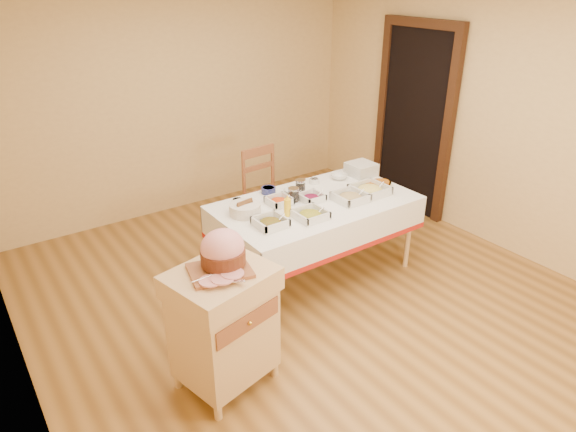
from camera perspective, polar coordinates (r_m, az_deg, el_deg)
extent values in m
plane|color=olive|center=(4.68, 2.22, -9.02)|extent=(5.00, 5.00, 0.00)
plane|color=#DDB977|center=(6.17, -12.03, 12.40)|extent=(4.50, 0.00, 4.50)
plane|color=#DDB977|center=(5.68, 21.18, 10.11)|extent=(0.00, 5.00, 5.00)
cube|color=black|center=(6.24, 13.85, 9.98)|extent=(0.06, 0.90, 2.10)
cube|color=#391F12|center=(5.92, 17.32, 8.74)|extent=(0.08, 0.10, 2.10)
cube|color=#391F12|center=(6.55, 10.46, 11.03)|extent=(0.08, 0.10, 2.10)
cube|color=#391F12|center=(6.04, 14.87, 20.04)|extent=(0.08, 1.10, 0.10)
cube|color=#DAB278|center=(4.68, 3.09, 1.29)|extent=(1.80, 1.00, 0.04)
cylinder|color=#DAB278|center=(4.15, -2.48, -8.11)|extent=(0.05, 0.05, 0.71)
cylinder|color=#DAB278|center=(4.78, -7.96, -3.45)|extent=(0.05, 0.05, 0.71)
cylinder|color=#DAB278|center=(5.09, 13.24, -2.00)|extent=(0.05, 0.05, 0.71)
cylinder|color=#DAB278|center=(5.62, 6.98, 1.23)|extent=(0.05, 0.05, 0.71)
cube|color=white|center=(4.67, 3.10, 1.57)|extent=(1.82, 1.02, 0.01)
cube|color=#DAB278|center=(3.61, -7.12, -12.72)|extent=(0.69, 0.61, 0.64)
cube|color=#DAB278|center=(3.38, -7.48, -7.37)|extent=(0.75, 0.67, 0.16)
cube|color=brown|center=(3.30, -5.19, -12.08)|extent=(0.52, 0.13, 0.13)
sphere|color=gold|center=(3.30, -5.10, -12.17)|extent=(0.03, 0.03, 0.03)
cylinder|color=#DAB278|center=(3.64, -9.00, -20.56)|extent=(0.05, 0.05, 0.11)
cylinder|color=#DAB278|center=(3.93, -11.96, -16.65)|extent=(0.05, 0.05, 0.11)
cylinder|color=#DAB278|center=(3.82, -1.48, -17.43)|extent=(0.05, 0.05, 0.11)
cylinder|color=#DAB278|center=(4.09, -4.91, -14.01)|extent=(0.05, 0.05, 0.11)
cube|color=brown|center=(5.42, -2.02, 2.13)|extent=(0.48, 0.46, 0.03)
cylinder|color=brown|center=(5.29, -2.34, -1.59)|extent=(0.04, 0.04, 0.48)
cylinder|color=brown|center=(5.57, -4.76, -0.20)|extent=(0.04, 0.04, 0.48)
cylinder|color=brown|center=(5.50, 0.82, -0.42)|extent=(0.04, 0.04, 0.48)
cylinder|color=brown|center=(5.77, -1.66, 0.87)|extent=(0.04, 0.04, 0.48)
cylinder|color=brown|center=(5.37, -4.95, 4.57)|extent=(0.04, 0.04, 0.51)
cylinder|color=brown|center=(5.58, -1.73, 5.50)|extent=(0.04, 0.04, 0.51)
cube|color=brown|center=(5.40, -3.36, 7.16)|extent=(0.41, 0.07, 0.10)
cube|color=brown|center=(3.33, -7.57, -6.04)|extent=(0.39, 0.31, 0.02)
ellipsoid|color=pink|center=(3.31, -7.29, -3.48)|extent=(0.29, 0.26, 0.25)
cylinder|color=#5B2914|center=(3.34, -7.23, -4.49)|extent=(0.29, 0.29, 0.10)
cube|color=silver|center=(3.19, -7.04, -7.23)|extent=(0.24, 0.11, 0.00)
cylinder|color=silver|center=(3.25, -8.40, -6.48)|extent=(0.28, 0.08, 0.01)
cube|color=silver|center=(4.22, -1.97, -1.03)|extent=(0.24, 0.24, 0.02)
ellipsoid|color=#A02712|center=(4.21, -1.97, -0.73)|extent=(0.19, 0.19, 0.06)
cylinder|color=silver|center=(4.21, -1.18, -0.62)|extent=(0.15, 0.01, 0.11)
cube|color=silver|center=(4.35, 2.48, -0.14)|extent=(0.26, 0.26, 0.01)
ellipsoid|color=orange|center=(4.34, 2.49, 0.15)|extent=(0.19, 0.19, 0.07)
cylinder|color=silver|center=(4.35, 3.28, 0.24)|extent=(0.14, 0.01, 0.10)
cube|color=silver|center=(4.71, 6.93, 1.79)|extent=(0.28, 0.28, 0.02)
ellipsoid|color=tan|center=(4.70, 6.95, 2.09)|extent=(0.21, 0.21, 0.07)
cylinder|color=silver|center=(4.72, 7.72, 2.17)|extent=(0.15, 0.01, 0.11)
cube|color=silver|center=(4.89, 9.06, 2.59)|extent=(0.31, 0.31, 0.02)
ellipsoid|color=#E4D66C|center=(4.88, 9.09, 2.90)|extent=(0.23, 0.23, 0.08)
cylinder|color=silver|center=(4.91, 9.91, 2.97)|extent=(0.16, 0.01, 0.12)
cube|color=silver|center=(4.61, -0.97, 1.41)|extent=(0.20, 0.20, 0.01)
ellipsoid|color=#CB3D0F|center=(4.60, -0.98, 1.65)|extent=(0.16, 0.16, 0.05)
cylinder|color=silver|center=(4.61, -0.37, 1.75)|extent=(0.13, 0.01, 0.10)
cube|color=silver|center=(4.69, 2.63, 1.82)|extent=(0.20, 0.20, 0.01)
ellipsoid|color=maroon|center=(4.68, 2.64, 2.04)|extent=(0.15, 0.15, 0.05)
cylinder|color=silver|center=(4.69, 3.22, 2.14)|extent=(0.13, 0.01, 0.10)
cylinder|color=silver|center=(4.63, -5.62, 1.61)|extent=(0.11, 0.11, 0.05)
cylinder|color=black|center=(4.62, -5.63, 1.79)|extent=(0.08, 0.08, 0.02)
cylinder|color=navy|center=(4.84, -2.19, 2.88)|extent=(0.14, 0.14, 0.06)
cylinder|color=maroon|center=(4.83, -2.19, 3.08)|extent=(0.11, 0.11, 0.02)
cylinder|color=silver|center=(5.07, 2.92, 3.91)|extent=(0.10, 0.10, 0.05)
cylinder|color=#CB3D0F|center=(5.06, 2.92, 4.08)|extent=(0.08, 0.08, 0.02)
imported|color=silver|center=(4.84, 0.52, 2.79)|extent=(0.21, 0.21, 0.04)
imported|color=silver|center=(5.20, 5.68, 4.39)|extent=(0.20, 0.20, 0.05)
cylinder|color=silver|center=(4.65, 0.62, 2.32)|extent=(0.09, 0.09, 0.12)
cylinder|color=silver|center=(4.62, 0.62, 3.05)|extent=(0.10, 0.10, 0.01)
cylinder|color=black|center=(4.66, 0.62, 2.15)|extent=(0.08, 0.08, 0.08)
cylinder|color=silver|center=(4.84, 1.39, 3.29)|extent=(0.09, 0.09, 0.11)
cylinder|color=silver|center=(4.82, 1.40, 3.97)|extent=(0.10, 0.10, 0.01)
cylinder|color=black|center=(4.85, 1.39, 3.12)|extent=(0.08, 0.08, 0.08)
cylinder|color=yellow|center=(4.36, -0.05, 0.95)|extent=(0.06, 0.06, 0.15)
cone|color=yellow|center=(4.32, -0.05, 2.10)|extent=(0.04, 0.04, 0.04)
cylinder|color=silver|center=(4.41, -4.80, 0.75)|extent=(0.27, 0.27, 0.10)
cube|color=silver|center=(5.34, 8.10, 4.62)|extent=(0.26, 0.26, 0.01)
cube|color=silver|center=(5.33, 8.11, 4.78)|extent=(0.26, 0.26, 0.01)
cube|color=silver|center=(5.32, 8.12, 4.94)|extent=(0.26, 0.26, 0.01)
cube|color=silver|center=(5.32, 8.14, 5.10)|extent=(0.26, 0.26, 0.01)
cube|color=silver|center=(5.31, 8.15, 5.26)|extent=(0.26, 0.26, 0.01)
cube|color=silver|center=(5.31, 8.16, 5.43)|extent=(0.26, 0.26, 0.01)
cube|color=silver|center=(5.30, 8.17, 5.59)|extent=(0.26, 0.26, 0.01)
cube|color=silver|center=(5.30, 8.18, 5.76)|extent=(0.26, 0.26, 0.01)
ellipsoid|color=gold|center=(5.07, 9.90, 3.44)|extent=(0.31, 0.22, 0.03)
ellipsoid|color=#A25711|center=(5.07, 9.91, 3.55)|extent=(0.26, 0.19, 0.03)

